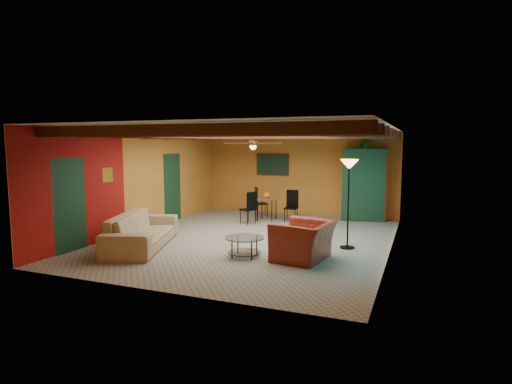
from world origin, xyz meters
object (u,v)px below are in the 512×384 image
at_px(floor_lamp, 348,204).
at_px(armchair, 304,241).
at_px(coffee_table, 245,247).
at_px(sofa, 142,230).
at_px(potted_plant, 366,143).
at_px(dining_table, 267,205).
at_px(armoire, 365,186).
at_px(vase, 267,186).

bearing_deg(floor_lamp, armchair, -117.81).
bearing_deg(coffee_table, sofa, -177.68).
bearing_deg(potted_plant, dining_table, -156.52).
height_order(armchair, dining_table, dining_table).
xyz_separation_m(armoire, floor_lamp, (0.13, -3.77, -0.06)).
height_order(armchair, coffee_table, armchair).
xyz_separation_m(armoire, vase, (-2.76, -1.20, -0.00)).
height_order(dining_table, armoire, armoire).
height_order(armchair, vase, vase).
relative_size(dining_table, armoire, 0.87).
relative_size(armchair, dining_table, 0.65).
distance_m(sofa, floor_lamp, 4.70).
relative_size(dining_table, floor_lamp, 0.92).
distance_m(armoire, potted_plant, 1.31).
relative_size(floor_lamp, potted_plant, 4.14).
relative_size(coffee_table, potted_plant, 1.70).
bearing_deg(potted_plant, armoire, 0.00).
distance_m(dining_table, floor_lamp, 3.90).
bearing_deg(potted_plant, floor_lamp, -88.06).
bearing_deg(potted_plant, armchair, -96.16).
relative_size(armchair, armoire, 0.57).
distance_m(armchair, dining_table, 4.44).
distance_m(coffee_table, dining_table, 4.22).
relative_size(coffee_table, armoire, 0.39).
xyz_separation_m(coffee_table, armoire, (1.75, 5.29, 0.85)).
relative_size(coffee_table, dining_table, 0.45).
relative_size(floor_lamp, vase, 10.05).
xyz_separation_m(armchair, potted_plant, (0.54, 5.04, 1.99)).
bearing_deg(armchair, dining_table, -142.20).
bearing_deg(coffee_table, dining_table, 103.94).
relative_size(armoire, floor_lamp, 1.06).
height_order(armoire, floor_lamp, armoire).
relative_size(armoire, potted_plant, 4.39).
relative_size(armchair, potted_plant, 2.48).
relative_size(coffee_table, vase, 4.13).
relative_size(armchair, vase, 6.02).
distance_m(coffee_table, armoire, 5.63).
bearing_deg(vase, floor_lamp, -41.64).
xyz_separation_m(floor_lamp, potted_plant, (-0.13, 3.77, 1.37)).
bearing_deg(armoire, floor_lamp, -99.97).
bearing_deg(dining_table, floor_lamp, -41.64).
bearing_deg(potted_plant, coffee_table, -108.28).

